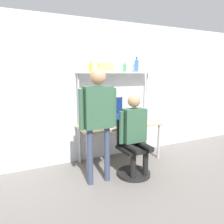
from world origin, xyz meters
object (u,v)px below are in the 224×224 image
object	(u,v)px
office_chair	(133,158)
storage_box	(105,67)
cell_phone	(135,124)
person_seated	(135,129)
laptop	(121,122)
bottle_green	(125,68)
person_standing	(98,111)
monitor	(112,109)
bottle_blue	(137,66)
bottle_amber	(91,67)

from	to	relation	value
office_chair	storage_box	bearing A→B (deg)	97.84
cell_phone	person_seated	world-z (taller)	person_seated
laptop	bottle_green	xyz separation A→B (m)	(0.22, 0.28, 1.02)
person_standing	bottle_green	distance (m)	1.41
monitor	person_seated	size ratio (longest dim) A/B	0.37
laptop	person_standing	xyz separation A→B (m)	(-0.70, -0.57, 0.36)
laptop	office_chair	world-z (taller)	laptop
cell_phone	monitor	bearing A→B (deg)	130.88
person_seated	bottle_green	world-z (taller)	bottle_green
storage_box	person_standing	bearing A→B (deg)	-120.76
office_chair	person_standing	xyz separation A→B (m)	(-0.62, -0.00, 0.85)
monitor	office_chair	world-z (taller)	monitor
cell_phone	office_chair	bearing A→B (deg)	-124.76
monitor	storage_box	bearing A→B (deg)	178.93
laptop	bottle_blue	xyz separation A→B (m)	(0.49, 0.28, 1.06)
cell_phone	bottle_green	xyz separation A→B (m)	(-0.03, 0.36, 1.07)
bottle_green	person_seated	bearing A→B (deg)	-108.55
bottle_amber	bottle_blue	xyz separation A→B (m)	(0.99, 0.00, 0.05)
cell_phone	bottle_amber	bearing A→B (deg)	154.08
laptop	office_chair	distance (m)	0.75
monitor	laptop	xyz separation A→B (m)	(0.06, -0.28, -0.21)
storage_box	cell_phone	bearing A→B (deg)	-38.93
person_seated	bottle_blue	world-z (taller)	bottle_blue
bottle_amber	bottle_blue	distance (m)	0.99
bottle_green	bottle_amber	bearing A→B (deg)	180.00
office_chair	storage_box	distance (m)	1.74
office_chair	bottle_green	bearing A→B (deg)	70.36
cell_phone	bottle_blue	bearing A→B (deg)	56.32
monitor	laptop	bearing A→B (deg)	-78.18
cell_phone	bottle_green	distance (m)	1.13
person_seated	bottle_amber	size ratio (longest dim) A/B	7.33
office_chair	storage_box	xyz separation A→B (m)	(-0.12, 0.84, 1.52)
bottle_amber	monitor	bearing A→B (deg)	-0.34
monitor	person_standing	world-z (taller)	person_standing
cell_phone	person_seated	bearing A→B (deg)	-122.03
bottle_amber	bottle_green	world-z (taller)	bottle_green
office_chair	person_seated	bearing A→B (deg)	-89.08
office_chair	person_standing	world-z (taller)	person_standing
laptop	monitor	bearing A→B (deg)	101.82
monitor	person_seated	distance (m)	0.91
bottle_blue	monitor	bearing A→B (deg)	-179.74
person_seated	bottle_green	bearing A→B (deg)	71.45
bottle_blue	bottle_green	xyz separation A→B (m)	(-0.27, -0.00, -0.05)
office_chair	bottle_amber	distance (m)	1.78
bottle_amber	bottle_green	size ratio (longest dim) A/B	0.99
cell_phone	person_seated	distance (m)	0.63
office_chair	bottle_amber	xyz separation A→B (m)	(-0.41, 0.84, 1.51)
bottle_green	storage_box	xyz separation A→B (m)	(-0.42, 0.00, 0.01)
bottle_green	person_standing	bearing A→B (deg)	-137.39
laptop	office_chair	size ratio (longest dim) A/B	0.31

